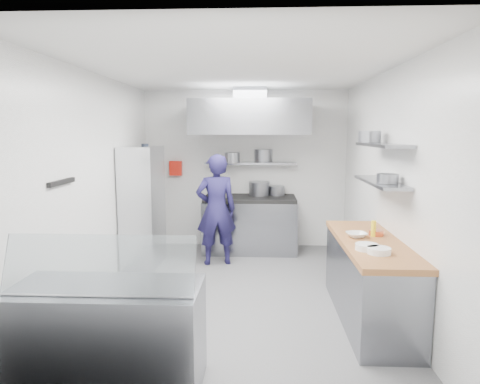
# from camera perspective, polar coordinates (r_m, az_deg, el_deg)

# --- Properties ---
(floor) EXTENTS (5.00, 5.00, 0.00)m
(floor) POSITION_cam_1_polar(r_m,az_deg,el_deg) (5.59, -0.30, -13.66)
(floor) COLOR #4A4A4C
(floor) RESTS_ON ground
(ceiling) EXTENTS (5.00, 5.00, 0.00)m
(ceiling) POSITION_cam_1_polar(r_m,az_deg,el_deg) (5.25, -0.33, 16.05)
(ceiling) COLOR silver
(ceiling) RESTS_ON wall_back
(wall_back) EXTENTS (3.60, 2.80, 0.02)m
(wall_back) POSITION_cam_1_polar(r_m,az_deg,el_deg) (7.73, 0.67, 3.05)
(wall_back) COLOR white
(wall_back) RESTS_ON floor
(wall_front) EXTENTS (3.60, 2.80, 0.02)m
(wall_front) POSITION_cam_1_polar(r_m,az_deg,el_deg) (2.79, -3.06, -5.75)
(wall_front) COLOR white
(wall_front) RESTS_ON floor
(wall_left) EXTENTS (2.80, 5.00, 0.02)m
(wall_left) POSITION_cam_1_polar(r_m,az_deg,el_deg) (5.63, -18.93, 0.79)
(wall_left) COLOR white
(wall_left) RESTS_ON floor
(wall_right) EXTENTS (2.80, 5.00, 0.02)m
(wall_right) POSITION_cam_1_polar(r_m,az_deg,el_deg) (5.45, 18.94, 0.57)
(wall_right) COLOR white
(wall_right) RESTS_ON floor
(gas_range) EXTENTS (1.60, 0.80, 0.90)m
(gas_range) POSITION_cam_1_polar(r_m,az_deg,el_deg) (7.47, 1.32, -4.50)
(gas_range) COLOR gray
(gas_range) RESTS_ON floor
(cooktop) EXTENTS (1.57, 0.78, 0.06)m
(cooktop) POSITION_cam_1_polar(r_m,az_deg,el_deg) (7.38, 1.33, -0.86)
(cooktop) COLOR black
(cooktop) RESTS_ON gas_range
(stock_pot_left) EXTENTS (0.25, 0.25, 0.20)m
(stock_pot_left) POSITION_cam_1_polar(r_m,az_deg,el_deg) (7.32, -2.10, 0.09)
(stock_pot_left) COLOR slate
(stock_pot_left) RESTS_ON cooktop
(stock_pot_mid) EXTENTS (0.36, 0.36, 0.24)m
(stock_pot_mid) POSITION_cam_1_polar(r_m,az_deg,el_deg) (7.54, 2.58, 0.48)
(stock_pot_mid) COLOR slate
(stock_pot_mid) RESTS_ON cooktop
(stock_pot_right) EXTENTS (0.27, 0.27, 0.16)m
(stock_pot_right) POSITION_cam_1_polar(r_m,az_deg,el_deg) (7.57, 4.96, 0.18)
(stock_pot_right) COLOR slate
(stock_pot_right) RESTS_ON cooktop
(over_range_shelf) EXTENTS (1.60, 0.30, 0.04)m
(over_range_shelf) POSITION_cam_1_polar(r_m,az_deg,el_deg) (7.55, 1.39, 3.85)
(over_range_shelf) COLOR gray
(over_range_shelf) RESTS_ON wall_back
(shelf_pot_a) EXTENTS (0.26, 0.26, 0.18)m
(shelf_pot_a) POSITION_cam_1_polar(r_m,az_deg,el_deg) (7.37, -1.04, 4.60)
(shelf_pot_a) COLOR slate
(shelf_pot_a) RESTS_ON over_range_shelf
(shelf_pot_b) EXTENTS (0.33, 0.33, 0.22)m
(shelf_pot_b) POSITION_cam_1_polar(r_m,az_deg,el_deg) (7.71, 3.15, 4.89)
(shelf_pot_b) COLOR slate
(shelf_pot_b) RESTS_ON over_range_shelf
(extractor_hood) EXTENTS (1.90, 1.15, 0.55)m
(extractor_hood) POSITION_cam_1_polar(r_m,az_deg,el_deg) (7.12, 1.33, 9.88)
(extractor_hood) COLOR gray
(extractor_hood) RESTS_ON wall_back
(hood_duct) EXTENTS (0.55, 0.55, 0.24)m
(hood_duct) POSITION_cam_1_polar(r_m,az_deg,el_deg) (7.37, 1.39, 12.77)
(hood_duct) COLOR slate
(hood_duct) RESTS_ON extractor_hood
(red_firebox) EXTENTS (0.22, 0.10, 0.26)m
(red_firebox) POSITION_cam_1_polar(r_m,az_deg,el_deg) (7.81, -8.56, 3.16)
(red_firebox) COLOR red
(red_firebox) RESTS_ON wall_back
(chef) EXTENTS (0.71, 0.55, 1.73)m
(chef) POSITION_cam_1_polar(r_m,az_deg,el_deg) (6.67, -3.19, -2.37)
(chef) COLOR #19153F
(chef) RESTS_ON floor
(wire_rack) EXTENTS (0.50, 0.90, 1.85)m
(wire_rack) POSITION_cam_1_polar(r_m,az_deg,el_deg) (6.76, -12.82, -1.92)
(wire_rack) COLOR silver
(wire_rack) RESTS_ON floor
(rack_bin_a) EXTENTS (0.17, 0.22, 0.20)m
(rack_bin_a) POSITION_cam_1_polar(r_m,az_deg,el_deg) (6.58, -13.29, -3.31)
(rack_bin_a) COLOR white
(rack_bin_a) RESTS_ON wire_rack
(rack_bin_b) EXTENTS (0.13, 0.16, 0.14)m
(rack_bin_b) POSITION_cam_1_polar(r_m,az_deg,el_deg) (6.86, -12.55, 1.40)
(rack_bin_b) COLOR yellow
(rack_bin_b) RESTS_ON wire_rack
(rack_jar) EXTENTS (0.11, 0.11, 0.18)m
(rack_jar) POSITION_cam_1_polar(r_m,az_deg,el_deg) (6.69, -12.54, 5.54)
(rack_jar) COLOR black
(rack_jar) RESTS_ON wire_rack
(knife_strip) EXTENTS (0.04, 0.55, 0.05)m
(knife_strip) POSITION_cam_1_polar(r_m,az_deg,el_deg) (4.79, -22.68, 1.22)
(knife_strip) COLOR black
(knife_strip) RESTS_ON wall_left
(prep_counter_base) EXTENTS (0.62, 2.00, 0.84)m
(prep_counter_base) POSITION_cam_1_polar(r_m,az_deg,el_deg) (5.02, 16.78, -11.45)
(prep_counter_base) COLOR gray
(prep_counter_base) RESTS_ON floor
(prep_counter_top) EXTENTS (0.65, 2.04, 0.06)m
(prep_counter_top) POSITION_cam_1_polar(r_m,az_deg,el_deg) (4.89, 16.99, -6.47)
(prep_counter_top) COLOR #9D6132
(prep_counter_top) RESTS_ON prep_counter_base
(plate_stack_a) EXTENTS (0.23, 0.23, 0.06)m
(plate_stack_a) POSITION_cam_1_polar(r_m,az_deg,el_deg) (4.37, 18.03, -7.44)
(plate_stack_a) COLOR white
(plate_stack_a) RESTS_ON prep_counter_top
(plate_stack_b) EXTENTS (0.23, 0.23, 0.06)m
(plate_stack_b) POSITION_cam_1_polar(r_m,az_deg,el_deg) (4.47, 16.56, -7.03)
(plate_stack_b) COLOR white
(plate_stack_b) RESTS_ON prep_counter_top
(copper_pan) EXTENTS (0.16, 0.16, 0.06)m
(copper_pan) POSITION_cam_1_polar(r_m,az_deg,el_deg) (5.11, 17.71, -5.20)
(copper_pan) COLOR #D4663C
(copper_pan) RESTS_ON prep_counter_top
(squeeze_bottle) EXTENTS (0.06, 0.06, 0.18)m
(squeeze_bottle) POSITION_cam_1_polar(r_m,az_deg,el_deg) (5.04, 17.38, -4.68)
(squeeze_bottle) COLOR yellow
(squeeze_bottle) RESTS_ON prep_counter_top
(mixing_bowl) EXTENTS (0.26, 0.26, 0.05)m
(mixing_bowl) POSITION_cam_1_polar(r_m,az_deg,el_deg) (4.96, 15.26, -5.53)
(mixing_bowl) COLOR white
(mixing_bowl) RESTS_ON prep_counter_top
(wall_shelf_lower) EXTENTS (0.30, 1.30, 0.04)m
(wall_shelf_lower) POSITION_cam_1_polar(r_m,az_deg,el_deg) (5.11, 18.20, 1.26)
(wall_shelf_lower) COLOR gray
(wall_shelf_lower) RESTS_ON wall_right
(wall_shelf_upper) EXTENTS (0.30, 1.30, 0.04)m
(wall_shelf_upper) POSITION_cam_1_polar(r_m,az_deg,el_deg) (5.08, 18.40, 5.97)
(wall_shelf_upper) COLOR gray
(wall_shelf_upper) RESTS_ON wall_right
(shelf_pot_c) EXTENTS (0.23, 0.23, 0.10)m
(shelf_pot_c) POSITION_cam_1_polar(r_m,az_deg,el_deg) (4.86, 19.08, 1.72)
(shelf_pot_c) COLOR slate
(shelf_pot_c) RESTS_ON wall_shelf_lower
(shelf_pot_d) EXTENTS (0.27, 0.27, 0.14)m
(shelf_pot_d) POSITION_cam_1_polar(r_m,az_deg,el_deg) (5.45, 16.88, 7.09)
(shelf_pot_d) COLOR slate
(shelf_pot_d) RESTS_ON wall_shelf_upper
(display_case) EXTENTS (1.50, 0.70, 0.85)m
(display_case) POSITION_cam_1_polar(r_m,az_deg,el_deg) (3.79, -17.15, -17.99)
(display_case) COLOR gray
(display_case) RESTS_ON floor
(display_glass) EXTENTS (1.47, 0.19, 0.42)m
(display_glass) POSITION_cam_1_polar(r_m,az_deg,el_deg) (3.45, -18.28, -9.13)
(display_glass) COLOR silver
(display_glass) RESTS_ON display_case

